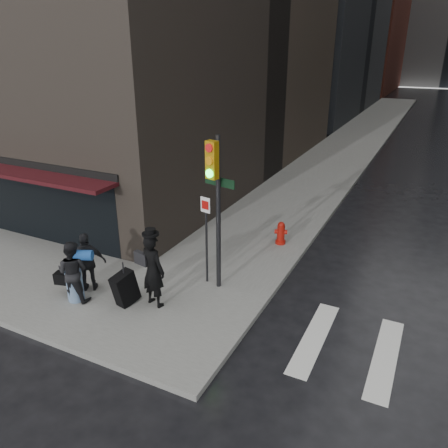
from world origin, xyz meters
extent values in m
plane|color=black|center=(0.00, 0.00, 0.00)|extent=(140.00, 140.00, 0.00)
cube|color=slate|center=(0.00, 27.00, 0.07)|extent=(4.00, 50.00, 0.15)
cube|color=silver|center=(3.50, 1.00, 0.01)|extent=(0.50, 3.00, 0.01)
cube|color=silver|center=(5.10, 1.00, 0.01)|extent=(0.50, 3.00, 0.01)
cube|color=black|center=(-7.00, 2.05, 1.40)|extent=(8.00, 0.12, 2.60)
cube|color=#360C10|center=(-7.00, 1.55, 2.65)|extent=(8.40, 1.10, 0.12)
cube|color=black|center=(-7.00, 1.98, 2.82)|extent=(8.40, 0.08, 0.22)
imported|color=black|center=(-0.57, 0.35, 1.14)|extent=(0.80, 0.61, 1.97)
cylinder|color=black|center=(-0.57, 0.35, 2.14)|extent=(0.42, 0.42, 0.05)
cylinder|color=black|center=(-0.57, 0.35, 2.20)|extent=(0.26, 0.26, 0.16)
cube|color=black|center=(-0.90, 0.35, 1.40)|extent=(0.44, 0.21, 0.34)
cube|color=black|center=(-1.24, 0.01, 0.61)|extent=(0.47, 0.81, 1.00)
cylinder|color=black|center=(-1.24, 0.01, 1.14)|extent=(0.04, 0.04, 0.46)
imported|color=black|center=(-2.56, -0.40, 0.99)|extent=(0.94, 0.81, 1.68)
cube|color=black|center=(-2.98, -0.33, 0.65)|extent=(0.55, 0.38, 0.31)
cylinder|color=#1A4792|center=(-2.31, -0.23, 1.44)|extent=(0.57, 0.45, 0.27)
imported|color=black|center=(-2.58, 0.17, 0.99)|extent=(1.05, 0.87, 1.68)
cylinder|color=black|center=(0.50, 1.90, 2.26)|extent=(0.13, 0.13, 4.23)
cube|color=#BF880C|center=(0.45, 1.67, 3.80)|extent=(0.33, 0.25, 0.95)
cylinder|color=red|center=(0.43, 1.57, 4.12)|extent=(0.22, 0.10, 0.21)
cylinder|color=orange|center=(0.43, 1.57, 3.80)|extent=(0.22, 0.10, 0.21)
cylinder|color=#19E533|center=(0.43, 1.57, 3.48)|extent=(0.22, 0.10, 0.21)
cylinder|color=black|center=(0.09, 1.99, 1.42)|extent=(0.06, 0.06, 2.54)
cube|color=white|center=(0.09, 1.96, 2.48)|extent=(0.31, 0.09, 0.42)
cube|color=black|center=(0.50, 1.98, 3.16)|extent=(0.94, 0.23, 0.23)
cylinder|color=#951109|center=(1.10, 5.34, 0.20)|extent=(0.34, 0.34, 0.11)
cylinder|color=#951109|center=(1.10, 5.34, 0.47)|extent=(0.26, 0.26, 0.64)
sphere|color=#951109|center=(1.10, 5.34, 0.82)|extent=(0.24, 0.24, 0.24)
cylinder|color=#951109|center=(1.10, 5.34, 0.58)|extent=(0.45, 0.27, 0.15)
camera|label=1|loc=(5.36, -7.58, 6.43)|focal=35.00mm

